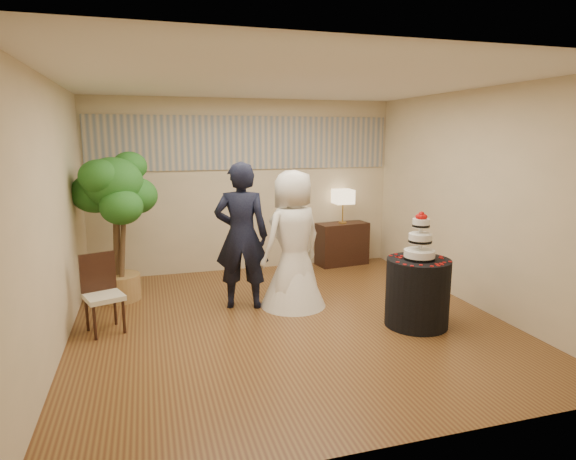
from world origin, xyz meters
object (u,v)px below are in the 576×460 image
object	(u,v)px
ficus_tree	(116,226)
bride	(293,239)
table_lamp	(343,206)
console	(342,244)
side_chair	(104,295)
groom	(241,236)
cake_table	(417,292)
wedding_cake	(420,236)

from	to	relation	value
ficus_tree	bride	bearing A→B (deg)	-22.10
table_lamp	bride	bearing A→B (deg)	-129.20
bride	table_lamp	world-z (taller)	bride
console	side_chair	bearing A→B (deg)	-159.20
ficus_tree	side_chair	distance (m)	1.28
side_chair	ficus_tree	bearing A→B (deg)	64.45
table_lamp	side_chair	size ratio (longest dim) A/B	0.65
bride	groom	bearing A→B (deg)	-34.08
cake_table	ficus_tree	world-z (taller)	ficus_tree
console	ficus_tree	bearing A→B (deg)	-173.95
table_lamp	console	bearing A→B (deg)	0.00
cake_table	side_chair	bearing A→B (deg)	166.88
wedding_cake	table_lamp	bearing A→B (deg)	85.33
wedding_cake	console	size ratio (longest dim) A/B	0.64
table_lamp	cake_table	bearing A→B (deg)	-94.67
groom	side_chair	bearing A→B (deg)	28.20
bride	ficus_tree	xyz separation A→B (m)	(-2.20, 0.90, 0.13)
groom	ficus_tree	bearing A→B (deg)	-10.63
bride	wedding_cake	world-z (taller)	bride
side_chair	console	bearing A→B (deg)	8.05
ficus_tree	cake_table	bearing A→B (deg)	-29.88
ficus_tree	console	bearing A→B (deg)	13.32
bride	side_chair	world-z (taller)	bride
console	side_chair	xyz separation A→B (m)	(-3.75, -2.00, 0.08)
bride	table_lamp	size ratio (longest dim) A/B	3.09
cake_table	bride	bearing A→B (deg)	138.54
console	wedding_cake	bearing A→B (deg)	-101.94
groom	console	xyz separation A→B (m)	(2.08, 1.61, -0.58)
console	ficus_tree	size ratio (longest dim) A/B	0.43
cake_table	wedding_cake	bearing A→B (deg)	0.00
wedding_cake	ficus_tree	world-z (taller)	ficus_tree
bride	wedding_cake	bearing A→B (deg)	117.07
groom	bride	bearing A→B (deg)	-177.50
cake_table	console	world-z (taller)	cake_table
wedding_cake	side_chair	distance (m)	3.67
bride	wedding_cake	size ratio (longest dim) A/B	3.19
groom	wedding_cake	xyz separation A→B (m)	(1.85, -1.21, 0.14)
cake_table	side_chair	distance (m)	3.61
console	table_lamp	distance (m)	0.66
console	table_lamp	xyz separation A→B (m)	(0.00, 0.00, 0.66)
bride	side_chair	distance (m)	2.37
wedding_cake	side_chair	size ratio (longest dim) A/B	0.63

